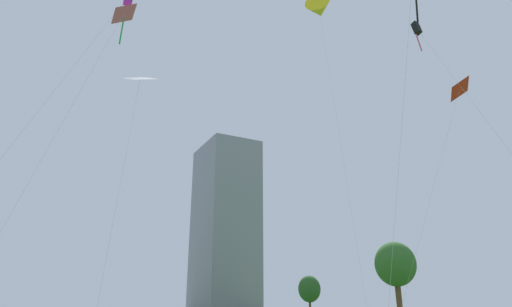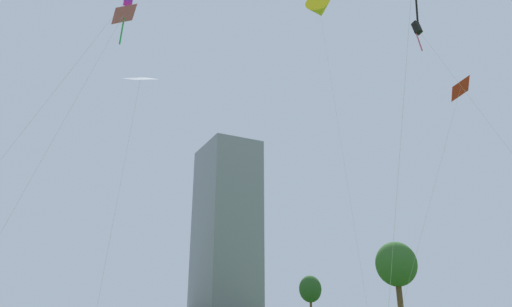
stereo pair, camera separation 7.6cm
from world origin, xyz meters
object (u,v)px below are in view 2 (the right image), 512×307
object	(u,v)px
kite_flying_4	(459,90)
kite_flying_6	(418,30)
kite_flying_3	(122,18)
distant_highrise_0	(226,225)
park_tree_1	(396,265)
kite_flying_0	(320,9)
kite_flying_2	(140,78)
park_tree_0	(310,289)

from	to	relation	value
kite_flying_4	kite_flying_6	bearing A→B (deg)	-169.29
kite_flying_3	distant_highrise_0	xyz separation A→B (m)	(64.93, 113.82, 9.31)
kite_flying_6	park_tree_1	world-z (taller)	kite_flying_6
kite_flying_0	park_tree_1	size ratio (longest dim) A/B	4.00
kite_flying_4	park_tree_1	world-z (taller)	kite_flying_4
kite_flying_3	kite_flying_6	distance (m)	22.41
kite_flying_2	kite_flying_0	bearing A→B (deg)	15.33
kite_flying_4	kite_flying_2	bearing A→B (deg)	166.47
kite_flying_6	distant_highrise_0	xyz separation A→B (m)	(43.96, 121.47, 7.41)
distant_highrise_0	kite_flying_2	bearing A→B (deg)	-115.32
kite_flying_0	kite_flying_4	world-z (taller)	kite_flying_0
kite_flying_4	kite_flying_6	xyz separation A→B (m)	(-5.88, -1.11, 3.22)
kite_flying_6	park_tree_0	world-z (taller)	kite_flying_6
park_tree_1	distant_highrise_0	size ratio (longest dim) A/B	0.15
park_tree_0	kite_flying_4	bearing A→B (deg)	-98.03
kite_flying_0	park_tree_0	size ratio (longest dim) A/B	6.10
park_tree_1	distant_highrise_0	world-z (taller)	distant_highrise_0
park_tree_0	kite_flying_0	bearing A→B (deg)	-119.63
kite_flying_2	distant_highrise_0	world-z (taller)	distant_highrise_0
kite_flying_6	distant_highrise_0	bearing A→B (deg)	70.11
distant_highrise_0	kite_flying_0	bearing A→B (deg)	-107.83
kite_flying_4	park_tree_0	world-z (taller)	kite_flying_4
kite_flying_3	kite_flying_6	xyz separation A→B (m)	(20.98, -7.65, 1.89)
kite_flying_6	park_tree_1	distance (m)	25.84
kite_flying_3	kite_flying_4	world-z (taller)	kite_flying_3
kite_flying_3	park_tree_0	distance (m)	40.33
kite_flying_3	park_tree_0	bearing A→B (deg)	33.55
distant_highrise_0	kite_flying_4	bearing A→B (deg)	-103.84
kite_flying_3	distant_highrise_0	world-z (taller)	distant_highrise_0
distant_highrise_0	kite_flying_3	bearing A→B (deg)	-115.99
kite_flying_3	distant_highrise_0	size ratio (longest dim) A/B	0.36
park_tree_0	kite_flying_3	bearing A→B (deg)	-146.45
kite_flying_0	distant_highrise_0	distance (m)	116.86
park_tree_0	park_tree_1	xyz separation A→B (m)	(2.72, -12.10, 2.25)
park_tree_1	kite_flying_6	bearing A→B (deg)	-128.00
kite_flying_2	kite_flying_6	size ratio (longest dim) A/B	0.73
park_tree_0	kite_flying_2	bearing A→B (deg)	-144.51
kite_flying_2	kite_flying_3	bearing A→B (deg)	163.96
kite_flying_4	park_tree_1	size ratio (longest dim) A/B	2.26
kite_flying_0	kite_flying_2	world-z (taller)	kite_flying_0
kite_flying_3	kite_flying_4	size ratio (longest dim) A/B	1.07
kite_flying_0	park_tree_1	world-z (taller)	kite_flying_0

